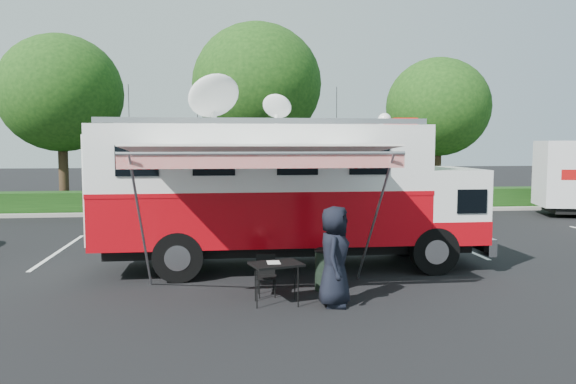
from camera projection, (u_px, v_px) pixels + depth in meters
name	position (u px, v px, depth m)	size (l,w,h in m)	color
ground_plane	(290.00, 268.00, 14.36)	(120.00, 120.00, 0.00)	black
back_border	(281.00, 105.00, 26.82)	(60.00, 6.14, 8.87)	#9E998E
stall_lines	(262.00, 246.00, 17.27)	(24.12, 5.50, 0.01)	silver
command_truck	(287.00, 190.00, 14.18)	(9.65, 2.65, 4.63)	black
awning	(260.00, 153.00, 11.26)	(5.27, 2.72, 3.18)	white
person	(334.00, 306.00, 10.99)	(0.96, 0.62, 1.97)	black
folding_table	(276.00, 265.00, 11.04)	(1.13, 0.93, 0.83)	black
folding_chair	(266.00, 272.00, 11.74)	(0.46, 0.48, 0.85)	black
trash_bin	(328.00, 269.00, 12.17)	(0.59, 0.59, 0.88)	black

